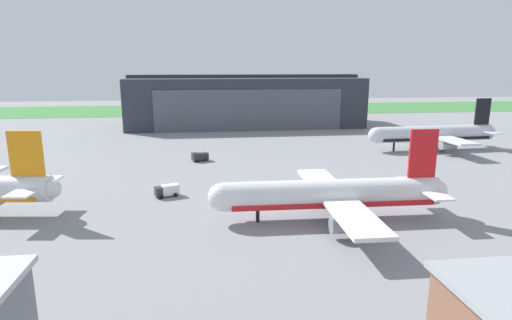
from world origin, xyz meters
The scene contains 7 objects.
ground_plane centered at (0.00, 0.00, 0.00)m, with size 440.00×440.00×0.00m, color gray.
grass_field_strip centered at (0.00, 154.82, 0.04)m, with size 440.00×56.00×0.08m, color #3F803D.
maintenance_hangar centered at (7.75, 94.85, 9.27)m, with size 87.30×31.67×19.47m.
airliner_far_left centered at (54.37, 39.22, 4.38)m, with size 37.75×29.82×14.02m.
airliner_near_right centered at (10.34, -9.47, 3.88)m, with size 36.88×32.56×13.65m.
baggage_tug centered at (-15.19, 5.08, 1.18)m, with size 4.51×3.18×2.12m.
ops_van centered at (-9.53, 32.97, 1.17)m, with size 4.31×3.31×2.18m.
Camera 1 is at (-8.40, -68.27, 23.02)m, focal length 29.50 mm.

